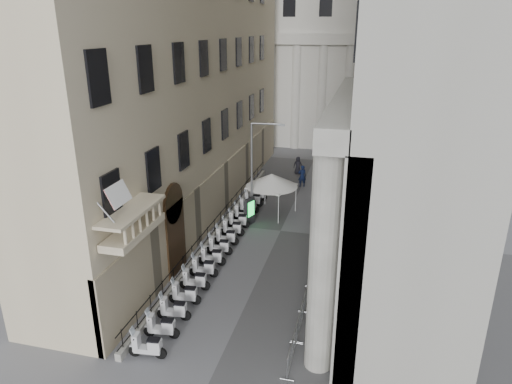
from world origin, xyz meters
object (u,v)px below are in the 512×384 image
info_kiosk (250,211)px  pedestrian_a (302,176)px  security_tent (268,178)px  pedestrian_b (318,169)px  street_lamp (255,164)px  scooter_0 (149,357)px

info_kiosk → pedestrian_a: size_ratio=0.99×
security_tent → pedestrian_b: bearing=73.0°
street_lamp → pedestrian_a: bearing=70.5°
scooter_0 → pedestrian_b: size_ratio=0.83×
pedestrian_b → info_kiosk: bearing=87.8°
info_kiosk → pedestrian_a: 9.68m
info_kiosk → pedestrian_a: pedestrian_a is taller
security_tent → info_kiosk: size_ratio=2.00×
info_kiosk → pedestrian_b: size_ratio=1.11×
street_lamp → scooter_0: bearing=-98.2°
street_lamp → pedestrian_b: bearing=68.7°
street_lamp → pedestrian_b: size_ratio=4.14×
pedestrian_b → security_tent: bearing=87.4°
scooter_0 → pedestrian_a: size_ratio=0.74×
scooter_0 → street_lamp: (0.91, 15.96, 4.44)m
scooter_0 → pedestrian_b: pedestrian_b is taller
street_lamp → pedestrian_b: 12.39m
street_lamp → pedestrian_a: street_lamp is taller
scooter_0 → street_lamp: 16.60m
scooter_0 → pedestrian_b: bearing=-15.0°
info_kiosk → pedestrian_b: bearing=95.6°
info_kiosk → scooter_0: bearing=-70.3°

